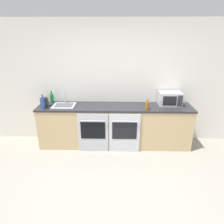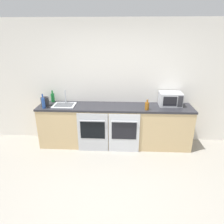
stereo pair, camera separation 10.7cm
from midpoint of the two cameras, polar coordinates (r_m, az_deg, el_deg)
ground_plane at (r=3.16m, az=0.54°, el=-24.75°), size 16.00×16.00×0.00m
wall_back at (r=4.34m, az=1.71°, el=8.18°), size 10.00×0.06×2.60m
counter_back at (r=4.31m, az=1.50°, el=-3.89°), size 3.20×0.61×0.89m
oven_left at (r=4.08m, az=-4.77°, el=-5.87°), size 0.62×0.06×0.83m
oven_right at (r=4.05m, az=4.20°, el=-6.07°), size 0.62×0.06×0.83m
microwave at (r=4.33m, az=17.00°, el=3.58°), size 0.45×0.33×0.28m
bottle_blue at (r=4.19m, az=-18.34°, el=2.54°), size 0.07×0.07×0.30m
bottle_green at (r=4.55m, az=-15.93°, el=4.01°), size 0.07×0.07×0.26m
bottle_amber at (r=3.98m, az=10.73°, el=1.73°), size 0.08×0.08×0.21m
kettle at (r=4.33m, az=-17.96°, el=2.86°), size 0.16×0.16×0.20m
sink at (r=4.28m, az=-12.80°, el=2.06°), size 0.45×0.38×0.29m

